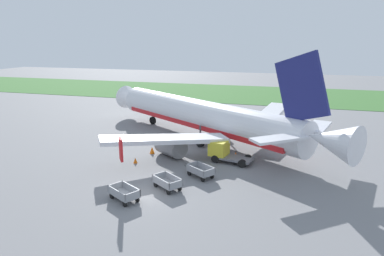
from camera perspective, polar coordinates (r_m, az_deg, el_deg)
ground_plane at (r=28.53m, az=-8.73°, el=-10.94°), size 220.00×220.00×0.00m
grass_strip at (r=81.21m, az=8.34°, el=5.71°), size 220.00×28.00×0.06m
airplane at (r=41.85m, az=2.29°, el=1.88°), size 33.45×28.05×11.34m
baggage_cart_nearest at (r=27.60m, az=-11.26°, el=-10.59°), size 3.44×2.47×1.07m
baggage_cart_second_in_row at (r=29.08m, az=-4.14°, el=-8.99°), size 3.35×2.62×1.07m
baggage_cart_third_in_row at (r=31.42m, az=1.40°, el=-7.13°), size 3.36×2.60×1.07m
service_truck_beside_carts at (r=35.41m, az=5.23°, el=-3.80°), size 4.67×2.75×2.10m
traffic_cone_near_plane at (r=35.41m, az=-9.42°, el=-5.35°), size 0.42×0.42×0.56m
traffic_cone_mid_apron at (r=36.50m, az=7.29°, el=-4.52°), size 0.55×0.55×0.72m
traffic_cone_by_carts at (r=38.06m, az=-6.66°, el=-3.68°), size 0.56×0.56×0.74m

